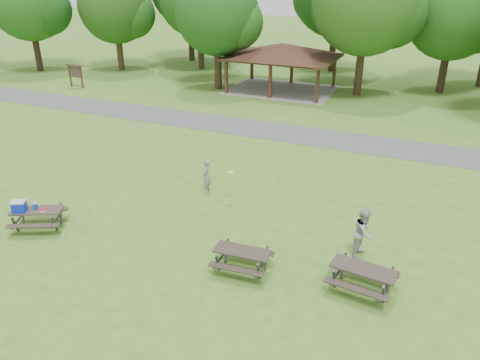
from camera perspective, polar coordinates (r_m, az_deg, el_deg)
name	(u,v)px	position (r m, az deg, el deg)	size (l,w,h in m)	color
ground	(171,250)	(17.47, -8.35, -8.43)	(160.00, 160.00, 0.00)	#437020
asphalt_path	(290,133)	(29.04, 6.09, 5.68)	(120.00, 3.20, 0.02)	#4A4A4D
pavilion	(282,52)	(38.72, 5.19, 15.26)	(8.60, 7.01, 3.76)	#3C2416
notice_board	(75,72)	(42.04, -19.46, 12.32)	(1.60, 0.30, 1.88)	#341F13
tree_row_a	(30,3)	(49.77, -24.27, 19.06)	(7.56, 7.20, 9.97)	black
tree_row_b	(116,8)	(47.73, -14.85, 19.57)	(7.14, 6.80, 9.28)	#312415
tree_row_d	(218,16)	(38.85, -2.69, 19.39)	(6.93, 6.60, 9.27)	black
tree_row_e	(368,4)	(37.82, 15.31, 20.00)	(8.40, 8.00, 11.02)	black
tree_row_f	(454,16)	(40.91, 24.67, 17.68)	(7.35, 7.00, 9.55)	black
picnic_table_near	(32,211)	(19.92, -24.06, -3.49)	(2.43, 2.26, 1.35)	#322A24
picnic_table_middle	(242,255)	(15.93, 0.26, -9.16)	(1.98, 1.63, 0.82)	#2C261F
picnic_table_far	(363,273)	(15.52, 14.77, -10.96)	(2.19, 1.84, 0.87)	#2F2722
frisbee_in_flight	(230,172)	(20.00, -1.17, 0.98)	(0.33, 0.33, 0.02)	yellow
frisbee_thrower	(206,176)	(21.18, -4.11, 0.52)	(0.58, 0.38, 1.58)	gray
frisbee_catcher	(364,233)	(17.10, 14.84, -6.24)	(0.89, 0.69, 1.83)	#A5A5A7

